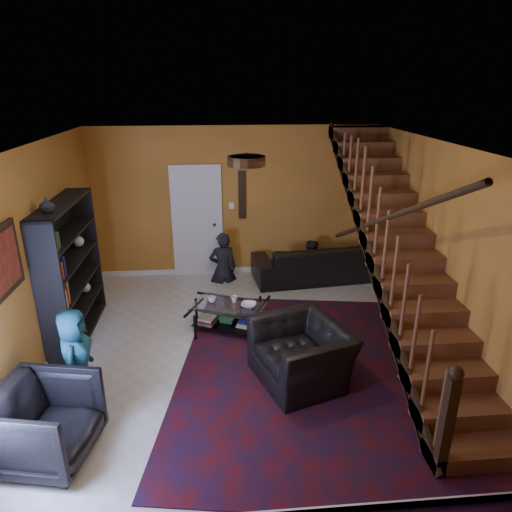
{
  "coord_description": "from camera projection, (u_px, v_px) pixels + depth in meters",
  "views": [
    {
      "loc": [
        -0.32,
        -5.56,
        3.5
      ],
      "look_at": [
        0.21,
        0.4,
        1.22
      ],
      "focal_mm": 32.0,
      "sensor_mm": 36.0,
      "label": 1
    }
  ],
  "objects": [
    {
      "name": "armchair_left",
      "position": [
        45.0,
        423.0,
        4.42
      ],
      "size": [
        1.05,
        1.03,
        0.82
      ],
      "primitive_type": "imported",
      "rotation": [
        0.0,
        0.0,
        1.37
      ],
      "color": "black",
      "rests_on": "floor"
    },
    {
      "name": "door",
      "position": [
        197.0,
        223.0,
        8.56
      ],
      "size": [
        0.82,
        0.05,
        2.05
      ],
      "primitive_type": "cube",
      "color": "silver",
      "rests_on": "floor"
    },
    {
      "name": "coffee_table",
      "position": [
        229.0,
        316.0,
        6.84
      ],
      "size": [
        1.22,
        1.0,
        0.4
      ],
      "rotation": [
        0.0,
        0.0,
        -0.43
      ],
      "color": "black",
      "rests_on": "floor"
    },
    {
      "name": "ceiling_fixture",
      "position": [
        246.0,
        161.0,
        4.73
      ],
      "size": [
        0.4,
        0.4,
        0.1
      ],
      "primitive_type": "cylinder",
      "color": "#3F2814",
      "rests_on": "room"
    },
    {
      "name": "person_child",
      "position": [
        76.0,
        358.0,
        5.12
      ],
      "size": [
        0.38,
        0.59,
        1.2
      ],
      "primitive_type": "imported",
      "rotation": [
        0.0,
        0.0,
        1.57
      ],
      "color": "#1B5266",
      "rests_on": "armchair_left"
    },
    {
      "name": "cup_b",
      "position": [
        234.0,
        299.0,
        6.86
      ],
      "size": [
        0.13,
        0.13,
        0.09
      ],
      "primitive_type": "imported",
      "rotation": [
        0.0,
        0.0,
        0.42
      ],
      "color": "#999999",
      "rests_on": "coffee_table"
    },
    {
      "name": "person_adult_a",
      "position": [
        223.0,
        268.0,
        8.53
      ],
      "size": [
        0.55,
        0.4,
        1.4
      ],
      "primitive_type": "imported",
      "rotation": [
        0.0,
        0.0,
        3.28
      ],
      "color": "black",
      "rests_on": "sofa"
    },
    {
      "name": "popcorn_bucket",
      "position": [
        93.0,
        425.0,
        4.82
      ],
      "size": [
        0.2,
        0.2,
        0.17
      ],
      "primitive_type": "cylinder",
      "rotation": [
        0.0,
        0.0,
        0.43
      ],
      "color": "red",
      "rests_on": "rug"
    },
    {
      "name": "vase",
      "position": [
        47.0,
        205.0,
        5.6
      ],
      "size": [
        0.18,
        0.18,
        0.19
      ],
      "primitive_type": "imported",
      "color": "#999999",
      "rests_on": "bookshelf"
    },
    {
      "name": "sofa",
      "position": [
        316.0,
        262.0,
        8.59
      ],
      "size": [
        2.4,
        1.16,
        0.68
      ],
      "primitive_type": "imported",
      "rotation": [
        0.0,
        0.0,
        3.25
      ],
      "color": "black",
      "rests_on": "floor"
    },
    {
      "name": "bowl",
      "position": [
        249.0,
        305.0,
        6.72
      ],
      "size": [
        0.27,
        0.27,
        0.05
      ],
      "primitive_type": "imported",
      "rotation": [
        0.0,
        0.0,
        -0.25
      ],
      "color": "#999999",
      "rests_on": "coffee_table"
    },
    {
      "name": "floor",
      "position": [
        244.0,
        347.0,
        6.45
      ],
      "size": [
        5.5,
        5.5,
        0.0
      ],
      "primitive_type": "plane",
      "color": "beige",
      "rests_on": "ground"
    },
    {
      "name": "staircase",
      "position": [
        401.0,
        250.0,
        6.12
      ],
      "size": [
        0.95,
        5.02,
        3.18
      ],
      "color": "brown",
      "rests_on": "floor"
    },
    {
      "name": "framed_picture",
      "position": [
        3.0,
        261.0,
        4.78
      ],
      "size": [
        0.04,
        0.74,
        0.74
      ],
      "primitive_type": "cube",
      "color": "maroon",
      "rests_on": "room"
    },
    {
      "name": "room",
      "position": [
        159.0,
        305.0,
        7.56
      ],
      "size": [
        5.5,
        5.5,
        5.5
      ],
      "color": "orange",
      "rests_on": "ground"
    },
    {
      "name": "cup_a",
      "position": [
        212.0,
        299.0,
        6.85
      ],
      "size": [
        0.15,
        0.15,
        0.09
      ],
      "primitive_type": "imported",
      "rotation": [
        0.0,
        0.0,
        -0.36
      ],
      "color": "#999999",
      "rests_on": "coffee_table"
    },
    {
      "name": "armchair_right",
      "position": [
        301.0,
        354.0,
        5.62
      ],
      "size": [
        1.31,
        1.4,
        0.74
      ],
      "primitive_type": "imported",
      "rotation": [
        0.0,
        0.0,
        -1.24
      ],
      "color": "black",
      "rests_on": "floor"
    },
    {
      "name": "wall_hanging",
      "position": [
        242.0,
        195.0,
        8.45
      ],
      "size": [
        0.14,
        0.03,
        0.9
      ],
      "primitive_type": "cube",
      "color": "black",
      "rests_on": "room"
    },
    {
      "name": "rug",
      "position": [
        323.0,
        373.0,
        5.84
      ],
      "size": [
        4.24,
        4.68,
        0.02
      ],
      "primitive_type": "cube",
      "rotation": [
        0.0,
        0.0,
        -0.15
      ],
      "color": "#410B0F",
      "rests_on": "floor"
    },
    {
      "name": "bookshelf",
      "position": [
        72.0,
        274.0,
        6.47
      ],
      "size": [
        0.35,
        1.8,
        2.0
      ],
      "color": "black",
      "rests_on": "floor"
    },
    {
      "name": "person_adult_b",
      "position": [
        309.0,
        270.0,
        8.69
      ],
      "size": [
        0.63,
        0.51,
        1.2
      ],
      "primitive_type": "imported",
      "rotation": [
        0.0,
        0.0,
        3.04
      ],
      "color": "black",
      "rests_on": "sofa"
    }
  ]
}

